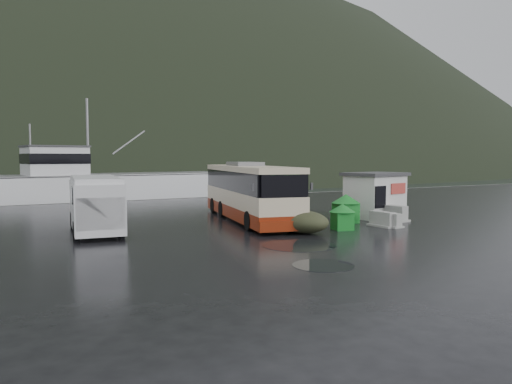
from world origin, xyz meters
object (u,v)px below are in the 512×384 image
waste_bin_left (346,223)px  ticket_kiosk (375,218)px  jersey_barrier_a (382,226)px  jersey_barrier_c (393,221)px  waste_bin_right (342,230)px  fishing_trawler (120,193)px  dome_tent (302,233)px  white_van (96,232)px  coach_bus (249,220)px  jersey_barrier_b (389,227)px

waste_bin_left → ticket_kiosk: (3.03, 0.97, 0.00)m
jersey_barrier_a → jersey_barrier_c: jersey_barrier_c is taller
waste_bin_right → jersey_barrier_a: 2.59m
jersey_barrier_c → fishing_trawler: fishing_trawler is taller
dome_tent → waste_bin_right: bearing=-4.2°
waste_bin_left → jersey_barrier_c: (2.88, -0.67, 0.00)m
white_van → waste_bin_left: (12.64, -3.26, 0.00)m
coach_bus → ticket_kiosk: bearing=-7.1°
jersey_barrier_b → jersey_barrier_c: bearing=40.3°
waste_bin_left → waste_bin_right: waste_bin_left is taller
ticket_kiosk → jersey_barrier_c: bearing=-104.8°
waste_bin_right → dome_tent: size_ratio=0.47×
waste_bin_right → coach_bus: bearing=111.3°
dome_tent → fishing_trawler: fishing_trawler is taller
coach_bus → white_van: 8.58m
white_van → dome_tent: (8.45, -5.09, 0.00)m
coach_bus → waste_bin_right: coach_bus is taller
white_van → dome_tent: bearing=-23.2°
coach_bus → dome_tent: bearing=-78.4°
jersey_barrier_a → waste_bin_left: bearing=108.2°
coach_bus → dome_tent: coach_bus is taller
fishing_trawler → ticket_kiosk: bearing=-79.2°
waste_bin_right → ticket_kiosk: 5.75m
jersey_barrier_b → fishing_trawler: (-5.83, 30.68, 0.00)m
white_van → ticket_kiosk: white_van is taller
jersey_barrier_c → jersey_barrier_a: bearing=-146.8°
jersey_barrier_b → jersey_barrier_c: (2.00, 1.69, 0.00)m
white_van → dome_tent: size_ratio=2.34×
waste_bin_left → jersey_barrier_c: waste_bin_left is taller
waste_bin_left → ticket_kiosk: ticket_kiosk is taller
waste_bin_left → jersey_barrier_a: waste_bin_left is taller
waste_bin_left → waste_bin_right: 2.75m
coach_bus → waste_bin_right: size_ratio=9.13×
coach_bus → jersey_barrier_a: bearing=-37.0°
ticket_kiosk → jersey_barrier_a: bearing=-136.7°
coach_bus → jersey_barrier_a: size_ratio=7.60×
dome_tent → jersey_barrier_b: (5.07, -0.53, 0.00)m
fishing_trawler → jersey_barrier_c: bearing=-80.3°
white_van → waste_bin_left: bearing=-6.6°
waste_bin_right → white_van: bearing=153.9°
waste_bin_left → white_van: bearing=165.5°
dome_tent → ticket_kiosk: bearing=21.2°
fishing_trawler → waste_bin_left: bearing=-85.5°
jersey_barrier_b → white_van: bearing=157.4°
waste_bin_left → fishing_trawler: fishing_trawler is taller
waste_bin_right → jersey_barrier_a: (2.59, -0.10, 0.00)m
jersey_barrier_b → coach_bus: bearing=129.9°
jersey_barrier_b → waste_bin_right: bearing=172.5°
waste_bin_left → dome_tent: size_ratio=0.57×
dome_tent → jersey_barrier_c: (7.06, 1.16, 0.00)m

